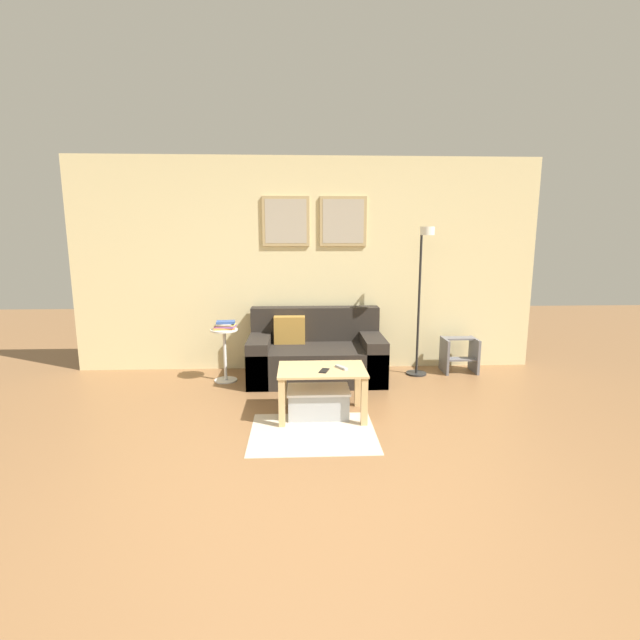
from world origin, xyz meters
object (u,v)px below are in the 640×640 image
at_px(book_stack, 225,325).
at_px(step_stool, 459,354).
at_px(couch, 316,355).
at_px(storage_bin, 318,402).
at_px(remote_control, 341,367).
at_px(cell_phone, 324,371).
at_px(coffee_table, 322,379).
at_px(floor_lamp, 422,288).
at_px(side_table, 225,350).

height_order(book_stack, step_stool, book_stack).
relative_size(couch, storage_bin, 2.69).
relative_size(remote_control, cell_phone, 1.07).
relative_size(couch, step_stool, 3.67).
height_order(coffee_table, floor_lamp, floor_lamp).
bearing_deg(book_stack, couch, 3.37).
distance_m(couch, side_table, 1.04).
bearing_deg(couch, side_table, -175.95).
relative_size(cell_phone, step_stool, 0.34).
bearing_deg(cell_phone, storage_bin, 136.15).
bearing_deg(book_stack, remote_control, -42.35).
bearing_deg(couch, storage_bin, -90.84).
bearing_deg(side_table, remote_control, -41.71).
xyz_separation_m(floor_lamp, remote_control, (-1.02, -1.14, -0.59)).
height_order(storage_bin, cell_phone, cell_phone).
distance_m(couch, remote_control, 1.19).
xyz_separation_m(couch, cell_phone, (0.03, -1.24, 0.18)).
bearing_deg(floor_lamp, couch, 178.79).
distance_m(couch, storage_bin, 1.15).
height_order(side_table, remote_control, side_table).
height_order(storage_bin, step_stool, step_stool).
bearing_deg(floor_lamp, book_stack, -179.12).
xyz_separation_m(storage_bin, floor_lamp, (1.23, 1.12, 0.92)).
relative_size(coffee_table, storage_bin, 1.39).
bearing_deg(cell_phone, remote_control, 41.72).
height_order(couch, storage_bin, couch).
bearing_deg(book_stack, step_stool, 4.42).
height_order(book_stack, remote_control, book_stack).
bearing_deg(step_stool, coffee_table, -142.97).
bearing_deg(coffee_table, side_table, 134.11).
xyz_separation_m(storage_bin, cell_phone, (0.05, -0.09, 0.32)).
bearing_deg(cell_phone, couch, 108.86).
distance_m(book_stack, step_stool, 2.80).
height_order(side_table, book_stack, book_stack).
relative_size(side_table, step_stool, 1.45).
relative_size(coffee_table, step_stool, 1.91).
distance_m(cell_phone, step_stool, 2.22).
bearing_deg(couch, floor_lamp, -1.21).
relative_size(storage_bin, side_table, 0.94).
xyz_separation_m(coffee_table, storage_bin, (-0.03, 0.01, -0.22)).
distance_m(side_table, step_stool, 2.79).
relative_size(storage_bin, book_stack, 2.25).
distance_m(coffee_table, cell_phone, 0.13).
distance_m(coffee_table, book_stack, 1.53).
distance_m(couch, floor_lamp, 1.44).
distance_m(side_table, book_stack, 0.29).
relative_size(coffee_table, book_stack, 3.14).
height_order(coffee_table, cell_phone, cell_phone).
bearing_deg(floor_lamp, coffee_table, -136.63).
bearing_deg(side_table, book_stack, 45.24).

